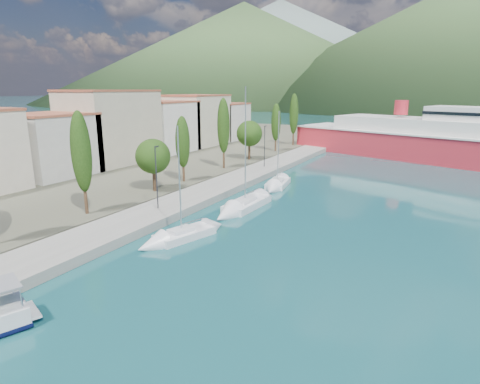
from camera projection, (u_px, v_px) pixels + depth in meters
The scene contains 10 objects.
ground at pixel (399, 129), 125.75m from camera, with size 1400.00×1400.00×0.00m, color #185056.
quay at pixel (221, 186), 49.41m from camera, with size 5.00×88.00×0.80m, color gray.
land_strip at pixel (75, 153), 75.29m from camera, with size 70.00×148.00×0.70m, color #565644.
town_buildings at pixel (137, 129), 67.93m from camera, with size 9.20×69.20×11.30m.
tree_row at pixel (212, 136), 55.60m from camera, with size 4.21×64.64×10.54m.
lamp_posts at pixel (164, 173), 39.19m from camera, with size 0.15×46.42×6.06m.
sailboat_near at pixel (168, 240), 32.16m from camera, with size 4.05×7.36×10.14m.
sailboat_mid at pixel (236, 210), 40.16m from camera, with size 2.73×9.29×13.26m.
sailboat_far at pixel (275, 187), 49.74m from camera, with size 3.40×7.33×10.38m.
ferry at pixel (441, 142), 68.74m from camera, with size 54.65×27.89×10.69m.
Camera 1 is at (15.62, -15.30, 12.02)m, focal length 30.00 mm.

